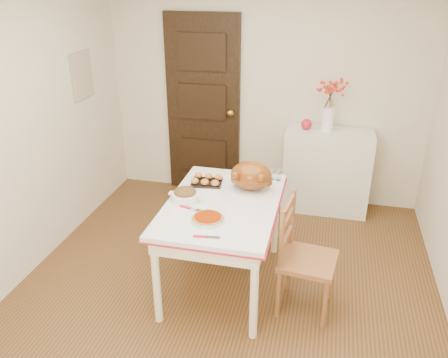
% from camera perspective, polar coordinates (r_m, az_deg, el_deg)
% --- Properties ---
extents(floor, '(3.50, 4.00, 0.00)m').
position_cam_1_polar(floor, '(3.86, -0.20, -14.73)').
color(floor, '#4B2D10').
rests_on(floor, ground).
extents(wall_back, '(3.50, 0.00, 2.50)m').
position_cam_1_polar(wall_back, '(5.09, 5.17, 10.97)').
color(wall_back, beige).
rests_on(wall_back, ground).
extents(wall_left, '(0.00, 4.00, 2.50)m').
position_cam_1_polar(wall_left, '(3.98, -25.60, 4.64)').
color(wall_left, beige).
rests_on(wall_left, ground).
extents(door_back, '(0.85, 0.06, 2.06)m').
position_cam_1_polar(door_back, '(5.26, -2.62, 9.02)').
color(door_back, black).
rests_on(door_back, ground).
extents(photo_board, '(0.03, 0.35, 0.45)m').
position_cam_1_polar(photo_board, '(4.86, -17.38, 12.32)').
color(photo_board, '#B7AF86').
rests_on(photo_board, ground).
extents(sideboard, '(0.91, 0.41, 0.91)m').
position_cam_1_polar(sideboard, '(5.09, 12.71, 0.98)').
color(sideboard, silver).
rests_on(sideboard, floor).
extents(kitchen_table, '(0.89, 1.30, 0.78)m').
position_cam_1_polar(kitchen_table, '(3.81, -0.18, -8.11)').
color(kitchen_table, white).
rests_on(kitchen_table, floor).
extents(chair_oak, '(0.46, 0.46, 0.93)m').
position_cam_1_polar(chair_oak, '(3.56, 10.52, -9.73)').
color(chair_oak, '#99542F').
rests_on(chair_oak, floor).
extents(berry_vase, '(0.27, 0.27, 0.53)m').
position_cam_1_polar(berry_vase, '(4.85, 13.04, 8.84)').
color(berry_vase, white).
rests_on(berry_vase, sideboard).
extents(apple, '(0.11, 0.11, 0.11)m').
position_cam_1_polar(apple, '(4.91, 10.30, 6.78)').
color(apple, red).
rests_on(apple, sideboard).
extents(turkey_platter, '(0.47, 0.42, 0.26)m').
position_cam_1_polar(turkey_platter, '(3.74, 3.43, 0.24)').
color(turkey_platter, brown).
rests_on(turkey_platter, kitchen_table).
extents(pumpkin_pie, '(0.29, 0.29, 0.05)m').
position_cam_1_polar(pumpkin_pie, '(3.34, -2.05, -4.91)').
color(pumpkin_pie, '#872400').
rests_on(pumpkin_pie, kitchen_table).
extents(stuffing_dish, '(0.32, 0.29, 0.10)m').
position_cam_1_polar(stuffing_dish, '(3.63, -4.89, -1.97)').
color(stuffing_dish, brown).
rests_on(stuffing_dish, kitchen_table).
extents(rolls_tray, '(0.28, 0.23, 0.07)m').
position_cam_1_polar(rolls_tray, '(3.91, -2.18, -0.11)').
color(rolls_tray, '#C67C35').
rests_on(rolls_tray, kitchen_table).
extents(pie_server, '(0.19, 0.08, 0.01)m').
position_cam_1_polar(pie_server, '(3.16, -2.23, -7.27)').
color(pie_server, silver).
rests_on(pie_server, kitchen_table).
extents(carving_knife, '(0.27, 0.12, 0.01)m').
position_cam_1_polar(carving_knife, '(3.50, -3.72, -3.81)').
color(carving_knife, silver).
rests_on(carving_knife, kitchen_table).
extents(drinking_glass, '(0.09, 0.09, 0.12)m').
position_cam_1_polar(drinking_glass, '(4.00, 2.86, 0.91)').
color(drinking_glass, white).
rests_on(drinking_glass, kitchen_table).
extents(shaker_pair, '(0.10, 0.06, 0.10)m').
position_cam_1_polar(shaker_pair, '(4.00, 6.45, 0.55)').
color(shaker_pair, white).
rests_on(shaker_pair, kitchen_table).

